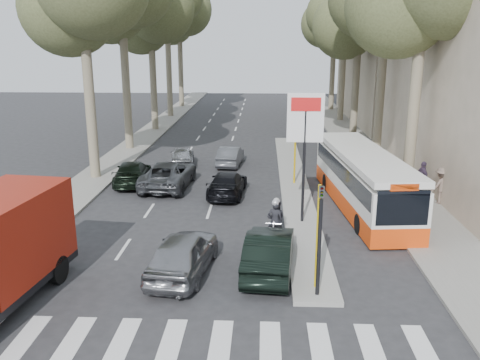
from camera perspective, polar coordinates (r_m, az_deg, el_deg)
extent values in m
plane|color=#28282B|center=(17.44, -2.75, -10.58)|extent=(120.00, 120.00, 0.00)
cube|color=gray|center=(41.90, 12.35, 4.69)|extent=(3.20, 70.00, 0.12)
cube|color=gray|center=(45.27, -9.60, 5.61)|extent=(2.40, 64.00, 0.12)
cube|color=gray|center=(27.71, 6.08, -0.47)|extent=(1.50, 26.00, 0.16)
cube|color=#B7A88E|center=(51.52, 19.05, 15.06)|extent=(11.00, 20.00, 16.00)
cylinder|color=yellow|center=(15.84, 8.70, -6.61)|extent=(0.10, 0.10, 3.50)
cylinder|color=yellow|center=(21.49, 7.10, -0.59)|extent=(0.10, 0.10, 3.50)
cylinder|color=yellow|center=(27.30, 6.18, 2.90)|extent=(0.10, 0.10, 3.50)
cylinder|color=black|center=(21.27, 7.18, 1.61)|extent=(0.12, 0.12, 5.20)
cube|color=white|center=(20.89, 7.36, 6.94)|extent=(1.50, 0.10, 2.00)
cube|color=red|center=(20.76, 7.43, 8.42)|extent=(1.20, 0.02, 0.55)
cylinder|color=black|center=(15.44, 8.86, -7.82)|extent=(0.12, 0.12, 3.20)
imported|color=black|center=(14.91, 9.10, -2.52)|extent=(0.16, 0.41, 1.00)
cylinder|color=#6B604C|center=(29.40, -16.48, 8.11)|extent=(0.56, 0.56, 8.40)
sphere|color=#424929|center=(30.15, -18.75, 17.84)|extent=(5.20, 5.20, 5.20)
cylinder|color=#6B604C|center=(37.02, -12.66, 10.20)|extent=(0.56, 0.56, 8.96)
sphere|color=#424929|center=(37.80, -14.46, 18.46)|extent=(5.20, 5.20, 5.20)
cylinder|color=#6B604C|center=(44.75, -9.70, 10.67)|extent=(0.56, 0.56, 8.12)
sphere|color=#424929|center=(45.43, -11.12, 16.90)|extent=(5.20, 5.20, 5.20)
sphere|color=#424929|center=(43.71, -9.10, 18.58)|extent=(5.80, 5.80, 5.80)
cylinder|color=#6B604C|center=(52.55, -7.99, 12.19)|extent=(0.56, 0.56, 9.52)
sphere|color=#424929|center=(53.33, -9.22, 18.40)|extent=(5.20, 5.20, 5.20)
cylinder|color=#6B604C|center=(60.46, -6.68, 12.25)|extent=(0.56, 0.56, 8.68)
sphere|color=#424929|center=(61.16, -7.71, 17.19)|extent=(5.20, 5.20, 5.20)
sphere|color=#424929|center=(59.53, -6.11, 18.49)|extent=(5.80, 5.80, 5.80)
cylinder|color=#6B604C|center=(26.88, 18.89, 7.27)|extent=(0.56, 0.56, 8.40)
sphere|color=#424929|center=(27.03, 17.38, 18.31)|extent=(5.20, 5.20, 5.20)
cylinder|color=#6B604C|center=(34.57, 15.51, 9.90)|extent=(0.56, 0.56, 9.24)
cylinder|color=#6B604C|center=(42.40, 12.84, 10.06)|extent=(0.56, 0.56, 7.84)
sphere|color=#424929|center=(42.68, 11.71, 16.56)|extent=(5.20, 5.20, 5.20)
sphere|color=#424929|center=(41.68, 14.82, 17.95)|extent=(5.80, 5.80, 5.80)
cylinder|color=#6B604C|center=(50.25, 11.42, 11.57)|extent=(0.56, 0.56, 8.96)
sphere|color=#424929|center=(50.66, 10.49, 17.81)|extent=(5.20, 5.20, 5.20)
cylinder|color=#6B604C|center=(58.19, 10.34, 11.84)|extent=(0.56, 0.56, 8.40)
sphere|color=#424929|center=(58.58, 9.50, 16.90)|extent=(5.20, 5.20, 5.20)
sphere|color=#424929|center=(57.49, 11.70, 18.03)|extent=(5.80, 5.80, 5.80)
sphere|color=#424929|center=(59.34, 10.77, 19.15)|extent=(4.80, 4.80, 4.80)
imported|color=gray|center=(17.32, -6.42, -8.17)|extent=(2.26, 4.50, 1.47)
imported|color=black|center=(17.43, 3.30, -7.99)|extent=(1.90, 4.50, 1.44)
imported|color=#47494E|center=(27.40, -8.04, 0.63)|extent=(2.58, 5.16, 1.40)
imported|color=black|center=(25.76, -1.44, -0.40)|extent=(1.98, 4.29, 1.21)
imported|color=#999CA0|center=(31.92, -6.51, 2.64)|extent=(1.85, 3.75, 1.23)
imported|color=#55585E|center=(31.93, -1.08, 2.72)|extent=(1.61, 3.76, 1.20)
imported|color=black|center=(28.43, -12.00, 0.82)|extent=(2.25, 4.48, 1.25)
cylinder|color=black|center=(18.78, -25.31, -8.63)|extent=(0.41, 0.95, 0.92)
cylinder|color=black|center=(17.74, -19.79, -9.43)|extent=(0.41, 0.95, 0.92)
cube|color=maroon|center=(16.90, -24.96, -5.62)|extent=(2.83, 4.53, 2.55)
cube|color=#E5400C|center=(24.52, 13.48, -1.94)|extent=(3.21, 10.44, 0.80)
cube|color=silver|center=(24.23, 13.64, 0.48)|extent=(3.21, 10.44, 1.34)
cube|color=black|center=(24.16, 13.68, 1.09)|extent=(3.19, 10.04, 0.76)
cube|color=silver|center=(24.00, 13.79, 2.74)|extent=(3.21, 10.44, 0.27)
cube|color=black|center=(19.55, 17.79, -3.03)|extent=(1.96, 0.25, 1.34)
cube|color=#E5400C|center=(19.33, 17.98, -0.82)|extent=(1.07, 0.16, 0.29)
cylinder|color=black|center=(21.29, 13.30, -4.87)|extent=(0.33, 0.88, 0.86)
cylinder|color=black|center=(21.92, 18.34, -4.67)|extent=(0.33, 0.88, 0.86)
cylinder|color=black|center=(27.16, 9.68, -0.23)|extent=(0.33, 0.88, 0.86)
cylinder|color=black|center=(27.66, 13.72, -0.17)|extent=(0.33, 0.88, 0.86)
cylinder|color=black|center=(19.34, 3.69, -6.89)|extent=(0.17, 0.62, 0.61)
cylinder|color=black|center=(20.67, 4.14, -5.40)|extent=(0.17, 0.62, 0.61)
cylinder|color=silver|center=(19.27, 3.73, -5.82)|extent=(0.11, 0.39, 0.76)
cube|color=black|center=(20.00, 3.94, -5.74)|extent=(0.30, 0.74, 0.29)
cube|color=black|center=(19.73, 3.90, -5.24)|extent=(0.34, 0.46, 0.21)
cube|color=black|center=(20.20, 4.04, -4.92)|extent=(0.34, 0.65, 0.11)
cylinder|color=silver|center=(19.21, 3.76, -4.91)|extent=(0.59, 0.11, 0.04)
imported|color=black|center=(19.85, 3.96, -4.61)|extent=(0.63, 0.46, 1.60)
imported|color=black|center=(20.23, 4.08, -4.37)|extent=(0.78, 0.50, 1.50)
sphere|color=#B2B2B7|center=(19.56, 3.99, -2.58)|extent=(0.27, 0.27, 0.27)
sphere|color=#B2B2B7|center=(19.96, 4.11, -2.38)|extent=(0.27, 0.27, 0.27)
imported|color=#453550|center=(27.14, 19.82, 0.25)|extent=(0.71, 1.06, 1.66)
imported|color=#715F54|center=(25.86, 21.64, -0.57)|extent=(1.23, 0.95, 1.74)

